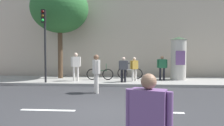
{
  "coord_description": "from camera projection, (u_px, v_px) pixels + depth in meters",
  "views": [
    {
      "loc": [
        0.84,
        -6.39,
        1.81
      ],
      "look_at": [
        0.22,
        2.0,
        1.46
      ],
      "focal_mm": 32.84,
      "sensor_mm": 36.0,
      "label": 1
    }
  ],
  "objects": [
    {
      "name": "ground_plane",
      "position": [
        100.0,
        111.0,
        6.5
      ],
      "size": [
        80.0,
        80.0,
        0.0
      ],
      "primitive_type": "plane",
      "color": "#2B2B2D"
    },
    {
      "name": "sidewalk_curb",
      "position": [
        114.0,
        81.0,
        13.47
      ],
      "size": [
        36.0,
        4.0,
        0.15
      ],
      "primitive_type": "cube",
      "color": "gray",
      "rests_on": "ground_plane"
    },
    {
      "name": "lane_markings",
      "position": [
        100.0,
        111.0,
        6.5
      ],
      "size": [
        25.8,
        0.16,
        0.01
      ],
      "color": "silver",
      "rests_on": "ground_plane"
    },
    {
      "name": "building_backdrop",
      "position": [
        118.0,
        27.0,
        18.28
      ],
      "size": [
        36.0,
        5.0,
        8.61
      ],
      "primitive_type": "cube",
      "color": "#B7A893",
      "rests_on": "ground_plane"
    },
    {
      "name": "traffic_light",
      "position": [
        44.0,
        34.0,
        11.89
      ],
      "size": [
        0.24,
        0.45,
        4.24
      ],
      "color": "black",
      "rests_on": "sidewalk_curb"
    },
    {
      "name": "poster_column",
      "position": [
        178.0,
        58.0,
        13.48
      ],
      "size": [
        1.08,
        1.08,
        2.82
      ],
      "color": "#B2ADA3",
      "rests_on": "sidewalk_curb"
    },
    {
      "name": "street_tree",
      "position": [
        60.0,
        9.0,
        14.19
      ],
      "size": [
        3.95,
        3.95,
        6.52
      ],
      "color": "#4C3826",
      "rests_on": "sidewalk_curb"
    },
    {
      "name": "pedestrian_tallest",
      "position": [
        148.0,
        121.0,
        2.77
      ],
      "size": [
        0.61,
        0.38,
        1.55
      ],
      "color": "silver",
      "rests_on": "ground_plane"
    },
    {
      "name": "pedestrian_near_pole",
      "position": [
        96.0,
        70.0,
        9.54
      ],
      "size": [
        0.42,
        0.57,
        1.8
      ],
      "color": "silver",
      "rests_on": "ground_plane"
    },
    {
      "name": "pedestrian_in_red_top",
      "position": [
        162.0,
        66.0,
        13.07
      ],
      "size": [
        0.65,
        0.27,
        1.57
      ],
      "color": "black",
      "rests_on": "sidewalk_curb"
    },
    {
      "name": "pedestrian_in_light_jacket",
      "position": [
        76.0,
        64.0,
        12.78
      ],
      "size": [
        0.59,
        0.49,
        1.76
      ],
      "color": "silver",
      "rests_on": "sidewalk_curb"
    },
    {
      "name": "pedestrian_with_bag",
      "position": [
        134.0,
        67.0,
        12.67
      ],
      "size": [
        0.51,
        0.44,
        1.49
      ],
      "color": "silver",
      "rests_on": "sidewalk_curb"
    },
    {
      "name": "pedestrian_with_backpack",
      "position": [
        124.0,
        68.0,
        12.18
      ],
      "size": [
        0.56,
        0.42,
        1.5
      ],
      "color": "black",
      "rests_on": "sidewalk_curb"
    },
    {
      "name": "bicycle_leaning",
      "position": [
        130.0,
        73.0,
        14.05
      ],
      "size": [
        1.73,
        0.51,
        1.09
      ],
      "color": "black",
      "rests_on": "sidewalk_curb"
    },
    {
      "name": "bicycle_upright",
      "position": [
        100.0,
        74.0,
        13.35
      ],
      "size": [
        1.77,
        0.11,
        1.09
      ],
      "color": "black",
      "rests_on": "sidewalk_curb"
    }
  ]
}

